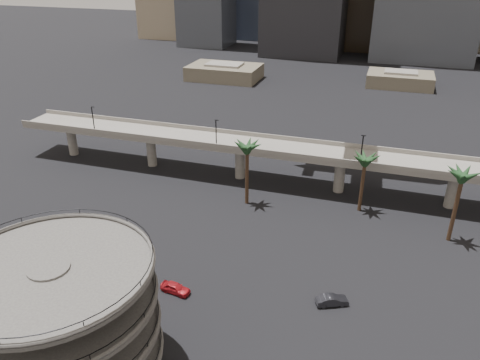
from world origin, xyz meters
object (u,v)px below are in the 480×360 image
(car_a, at_px, (175,288))
(car_b, at_px, (332,300))
(parking_ramp, at_px, (59,315))
(overpass, at_px, (289,153))

(car_a, xyz_separation_m, car_b, (22.64, 4.47, -0.02))
(parking_ramp, xyz_separation_m, car_a, (5.05, 18.16, -9.04))
(overpass, bearing_deg, parking_ramp, -102.43)
(car_a, height_order, car_b, car_a)
(overpass, relative_size, car_b, 27.71)
(parking_ramp, height_order, car_a, parking_ramp)
(car_b, bearing_deg, car_a, 76.19)
(car_b, bearing_deg, parking_ramp, 104.28)
(overpass, relative_size, car_a, 27.85)
(parking_ramp, relative_size, car_b, 4.73)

